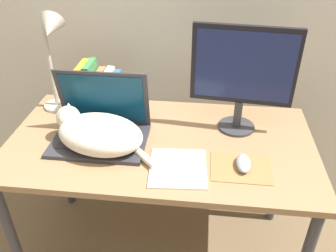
% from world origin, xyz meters
% --- Properties ---
extents(desk, '(1.32, 0.70, 0.72)m').
position_xyz_m(desk, '(0.00, 0.35, 0.65)').
color(desk, '#93704C').
rests_on(desk, ground_plane).
extents(laptop, '(0.40, 0.28, 0.29)m').
position_xyz_m(laptop, '(-0.25, 0.34, 0.78)').
color(laptop, '#2D2D33').
rests_on(laptop, desk).
extents(cat, '(0.46, 0.31, 0.16)m').
position_xyz_m(cat, '(-0.25, 0.27, 0.80)').
color(cat, beige).
rests_on(cat, desk).
extents(external_monitor, '(0.43, 0.16, 0.47)m').
position_xyz_m(external_monitor, '(0.33, 0.49, 0.99)').
color(external_monitor, '#333338').
rests_on(external_monitor, desk).
extents(mousepad, '(0.23, 0.18, 0.00)m').
position_xyz_m(mousepad, '(0.33, 0.20, 0.72)').
color(mousepad, olive).
rests_on(mousepad, desk).
extents(computer_mouse, '(0.06, 0.11, 0.03)m').
position_xyz_m(computer_mouse, '(0.34, 0.21, 0.74)').
color(computer_mouse, '#99999E').
rests_on(computer_mouse, mousepad).
extents(book_row, '(0.19, 0.17, 0.24)m').
position_xyz_m(book_row, '(-0.33, 0.59, 0.83)').
color(book_row, gold).
rests_on(book_row, desk).
extents(desk_lamp, '(0.17, 0.17, 0.48)m').
position_xyz_m(desk_lamp, '(-0.51, 0.56, 1.05)').
color(desk_lamp, beige).
rests_on(desk_lamp, desk).
extents(notepad, '(0.23, 0.25, 0.01)m').
position_xyz_m(notepad, '(0.09, 0.17, 0.73)').
color(notepad, silver).
rests_on(notepad, desk).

